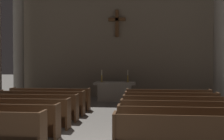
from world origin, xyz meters
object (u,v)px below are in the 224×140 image
(pew_right_row_1, at_px, (194,136))
(pew_right_row_5, at_px, (171,105))
(pew_right_row_2, at_px, (185,124))
(column_right_fourth, at_px, (220,40))
(pew_left_row_3, at_px, (15,113))
(pew_left_row_4, at_px, (29,107))
(pew_right_row_3, at_px, (179,116))
(candlestick_left, at_px, (102,78))
(pew_right_row_6, at_px, (168,100))
(candlestick_right, at_px, (128,78))
(pew_left_row_6, at_px, (50,99))
(column_left_fourth, at_px, (19,41))
(pew_right_row_4, at_px, (175,110))
(pew_left_row_5, at_px, (41,103))
(altar, at_px, (115,91))

(pew_right_row_1, height_order, pew_right_row_5, same)
(pew_right_row_2, bearing_deg, pew_right_row_5, 90.00)
(pew_right_row_5, height_order, column_right_fourth, column_right_fourth)
(pew_left_row_3, distance_m, pew_left_row_4, 1.13)
(pew_right_row_3, xyz_separation_m, candlestick_left, (-3.22, 6.51, 0.74))
(pew_right_row_1, distance_m, pew_right_row_6, 5.65)
(pew_left_row_3, relative_size, candlestick_right, 5.27)
(pew_left_row_6, bearing_deg, column_left_fourth, 130.56)
(pew_right_row_1, xyz_separation_m, column_left_fourth, (-8.03, 9.12, 2.78))
(pew_right_row_4, relative_size, pew_right_row_5, 1.00)
(pew_right_row_1, height_order, pew_right_row_4, same)
(column_left_fourth, bearing_deg, column_right_fourth, 0.00)
(pew_right_row_3, height_order, pew_right_row_5, same)
(pew_left_row_6, xyz_separation_m, pew_right_row_5, (5.05, -1.13, 0.00))
(pew_left_row_6, bearing_deg, pew_right_row_5, -12.61)
(pew_left_row_3, height_order, pew_right_row_1, same)
(pew_right_row_2, bearing_deg, pew_left_row_3, 167.39)
(pew_right_row_4, distance_m, pew_right_row_5, 1.13)
(column_right_fourth, bearing_deg, pew_right_row_3, -113.44)
(pew_left_row_3, height_order, candlestick_right, candlestick_right)
(pew_right_row_1, bearing_deg, pew_right_row_6, 90.00)
(pew_right_row_3, bearing_deg, pew_right_row_6, 90.00)
(pew_left_row_3, xyz_separation_m, pew_left_row_4, (0.00, 1.13, 0.00))
(pew_left_row_5, distance_m, pew_right_row_4, 5.17)
(pew_right_row_2, relative_size, pew_right_row_6, 1.00)
(pew_right_row_2, bearing_deg, pew_right_row_6, 90.00)
(pew_left_row_6, distance_m, pew_right_row_1, 7.57)
(altar, height_order, candlestick_right, candlestick_right)
(candlestick_left, xyz_separation_m, candlestick_right, (1.40, 0.00, 0.00))
(candlestick_right, bearing_deg, pew_right_row_5, -66.78)
(altar, bearing_deg, pew_right_row_4, -64.87)
(pew_right_row_4, relative_size, column_right_fourth, 0.52)
(pew_left_row_5, relative_size, pew_right_row_2, 1.00)
(pew_right_row_4, height_order, pew_right_row_6, same)
(pew_right_row_4, bearing_deg, candlestick_right, 108.73)
(pew_left_row_6, height_order, candlestick_right, candlestick_right)
(pew_right_row_2, height_order, candlestick_left, candlestick_left)
(pew_right_row_5, bearing_deg, pew_right_row_2, -90.00)
(pew_right_row_1, relative_size, pew_right_row_5, 1.00)
(pew_right_row_3, relative_size, pew_right_row_5, 1.00)
(altar, xyz_separation_m, candlestick_left, (-0.70, 0.00, 0.69))
(pew_left_row_4, distance_m, column_left_fourth, 7.03)
(pew_right_row_3, xyz_separation_m, column_right_fourth, (2.98, 6.87, 2.78))
(pew_left_row_4, bearing_deg, pew_right_row_3, -12.61)
(pew_right_row_1, relative_size, pew_right_row_3, 1.00)
(candlestick_left, bearing_deg, pew_left_row_4, -108.73)
(altar, bearing_deg, pew_right_row_1, -73.94)
(pew_right_row_5, bearing_deg, candlestick_left, 127.17)
(pew_right_row_6, bearing_deg, candlestick_left, 135.92)
(pew_left_row_6, distance_m, pew_right_row_5, 5.17)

